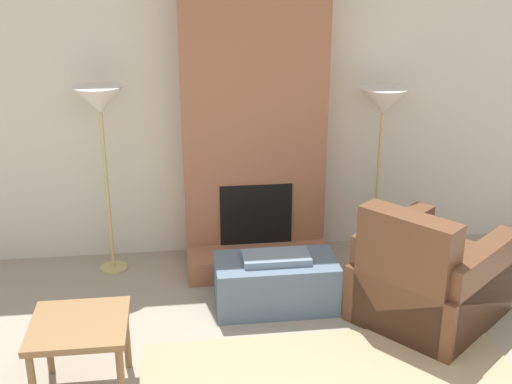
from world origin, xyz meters
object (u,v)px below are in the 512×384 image
object	(u,v)px
armchair	(427,282)
floor_lamp_right	(383,108)
floor_lamp_left	(100,108)
side_table	(80,333)
ottoman	(276,282)

from	to	relation	value
armchair	floor_lamp_right	world-z (taller)	floor_lamp_right
floor_lamp_left	floor_lamp_right	world-z (taller)	floor_lamp_left
side_table	ottoman	bearing A→B (deg)	33.65
ottoman	floor_lamp_left	xyz separation A→B (m)	(-1.27, 0.77, 1.18)
side_table	floor_lamp_left	size ratio (longest dim) A/B	0.36
floor_lamp_left	floor_lamp_right	size ratio (longest dim) A/B	1.05
floor_lamp_left	side_table	bearing A→B (deg)	-91.20
ottoman	armchair	world-z (taller)	armchair
side_table	floor_lamp_left	xyz separation A→B (m)	(0.03, 1.64, 0.96)
side_table	floor_lamp_right	xyz separation A→B (m)	(2.30, 1.64, 0.90)
ottoman	armchair	distance (m)	1.10
ottoman	floor_lamp_left	size ratio (longest dim) A/B	0.58
ottoman	floor_lamp_left	world-z (taller)	floor_lamp_left
armchair	side_table	size ratio (longest dim) A/B	2.34
ottoman	side_table	world-z (taller)	side_table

